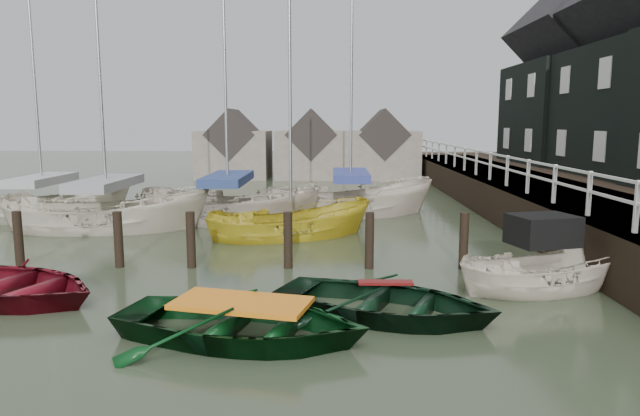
{
  "coord_description": "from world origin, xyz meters",
  "views": [
    {
      "loc": [
        2.27,
        -10.69,
        3.58
      ],
      "look_at": [
        1.97,
        3.69,
        1.4
      ],
      "focal_mm": 32.0,
      "sensor_mm": 36.0,
      "label": 1
    }
  ],
  "objects_px": {
    "sailboat_c": "(291,236)",
    "rowboat_green": "(242,340)",
    "rowboat_dkgreen": "(385,317)",
    "motorboat": "(543,285)",
    "rowboat_red": "(7,300)",
    "sailboat_a": "(108,228)",
    "sailboat_d": "(350,213)",
    "sailboat_e": "(44,217)",
    "sailboat_b": "(229,221)"
  },
  "relations": [
    {
      "from": "sailboat_c",
      "to": "rowboat_green",
      "type": "bearing_deg",
      "value": 157.74
    },
    {
      "from": "rowboat_dkgreen",
      "to": "rowboat_green",
      "type": "bearing_deg",
      "value": 138.28
    },
    {
      "from": "sailboat_c",
      "to": "motorboat",
      "type": "bearing_deg",
      "value": -155.17
    },
    {
      "from": "motorboat",
      "to": "sailboat_c",
      "type": "height_order",
      "value": "sailboat_c"
    },
    {
      "from": "rowboat_red",
      "to": "sailboat_a",
      "type": "relative_size",
      "value": 0.41
    },
    {
      "from": "motorboat",
      "to": "sailboat_a",
      "type": "xyz_separation_m",
      "value": [
        -12.03,
        6.74,
        -0.05
      ]
    },
    {
      "from": "rowboat_red",
      "to": "sailboat_c",
      "type": "xyz_separation_m",
      "value": [
        5.32,
        6.56,
        0.02
      ]
    },
    {
      "from": "motorboat",
      "to": "sailboat_d",
      "type": "bearing_deg",
      "value": 5.06
    },
    {
      "from": "sailboat_d",
      "to": "sailboat_e",
      "type": "relative_size",
      "value": 1.05
    },
    {
      "from": "sailboat_b",
      "to": "sailboat_c",
      "type": "bearing_deg",
      "value": -123.73
    },
    {
      "from": "rowboat_green",
      "to": "sailboat_d",
      "type": "height_order",
      "value": "sailboat_d"
    },
    {
      "from": "sailboat_a",
      "to": "sailboat_d",
      "type": "bearing_deg",
      "value": -74.86
    },
    {
      "from": "rowboat_dkgreen",
      "to": "sailboat_b",
      "type": "relative_size",
      "value": 0.39
    },
    {
      "from": "sailboat_a",
      "to": "sailboat_d",
      "type": "xyz_separation_m",
      "value": [
        8.23,
        3.25,
        0.0
      ]
    },
    {
      "from": "rowboat_green",
      "to": "sailboat_b",
      "type": "distance_m",
      "value": 11.36
    },
    {
      "from": "motorboat",
      "to": "sailboat_b",
      "type": "relative_size",
      "value": 0.39
    },
    {
      "from": "motorboat",
      "to": "sailboat_e",
      "type": "xyz_separation_m",
      "value": [
        -15.28,
        8.89,
        -0.05
      ]
    },
    {
      "from": "rowboat_red",
      "to": "sailboat_e",
      "type": "bearing_deg",
      "value": 43.57
    },
    {
      "from": "rowboat_green",
      "to": "sailboat_d",
      "type": "xyz_separation_m",
      "value": [
        2.21,
        12.92,
        0.06
      ]
    },
    {
      "from": "rowboat_green",
      "to": "sailboat_b",
      "type": "xyz_separation_m",
      "value": [
        -2.23,
        11.13,
        0.06
      ]
    },
    {
      "from": "rowboat_green",
      "to": "sailboat_c",
      "type": "height_order",
      "value": "sailboat_c"
    },
    {
      "from": "rowboat_green",
      "to": "rowboat_red",
      "type": "bearing_deg",
      "value": 81.78
    },
    {
      "from": "sailboat_c",
      "to": "sailboat_d",
      "type": "distance_m",
      "value": 4.77
    },
    {
      "from": "rowboat_green",
      "to": "sailboat_e",
      "type": "relative_size",
      "value": 0.4
    },
    {
      "from": "sailboat_a",
      "to": "sailboat_e",
      "type": "xyz_separation_m",
      "value": [
        -3.25,
        2.14,
        0.0
      ]
    },
    {
      "from": "rowboat_red",
      "to": "motorboat",
      "type": "distance_m",
      "value": 11.16
    },
    {
      "from": "sailboat_a",
      "to": "sailboat_b",
      "type": "distance_m",
      "value": 4.07
    },
    {
      "from": "motorboat",
      "to": "sailboat_a",
      "type": "distance_m",
      "value": 13.79
    },
    {
      "from": "sailboat_e",
      "to": "sailboat_a",
      "type": "bearing_deg",
      "value": -142.85
    },
    {
      "from": "rowboat_dkgreen",
      "to": "sailboat_d",
      "type": "xyz_separation_m",
      "value": [
        -0.26,
        11.74,
        0.06
      ]
    },
    {
      "from": "sailboat_e",
      "to": "sailboat_b",
      "type": "bearing_deg",
      "value": -114.96
    },
    {
      "from": "motorboat",
      "to": "sailboat_c",
      "type": "bearing_deg",
      "value": 29.97
    },
    {
      "from": "rowboat_green",
      "to": "rowboat_dkgreen",
      "type": "xyz_separation_m",
      "value": [
        2.47,
        1.17,
        0.0
      ]
    },
    {
      "from": "sailboat_c",
      "to": "sailboat_b",
      "type": "bearing_deg",
      "value": 22.76
    },
    {
      "from": "rowboat_red",
      "to": "rowboat_green",
      "type": "height_order",
      "value": "rowboat_red"
    },
    {
      "from": "motorboat",
      "to": "rowboat_green",
      "type": "bearing_deg",
      "value": 100.22
    },
    {
      "from": "sailboat_c",
      "to": "sailboat_e",
      "type": "distance_m",
      "value": 10.01
    },
    {
      "from": "motorboat",
      "to": "sailboat_e",
      "type": "relative_size",
      "value": 0.39
    },
    {
      "from": "rowboat_red",
      "to": "sailboat_e",
      "type": "distance_m",
      "value": 10.63
    },
    {
      "from": "rowboat_red",
      "to": "motorboat",
      "type": "xyz_separation_m",
      "value": [
        11.13,
        0.9,
        0.11
      ]
    },
    {
      "from": "sailboat_b",
      "to": "rowboat_dkgreen",
      "type": "bearing_deg",
      "value": -142.14
    },
    {
      "from": "sailboat_c",
      "to": "sailboat_d",
      "type": "bearing_deg",
      "value": -45.74
    },
    {
      "from": "sailboat_a",
      "to": "sailboat_b",
      "type": "height_order",
      "value": "sailboat_b"
    },
    {
      "from": "sailboat_b",
      "to": "rowboat_green",
      "type": "bearing_deg",
      "value": -156.08
    },
    {
      "from": "rowboat_dkgreen",
      "to": "sailboat_d",
      "type": "relative_size",
      "value": 0.37
    },
    {
      "from": "rowboat_dkgreen",
      "to": "sailboat_e",
      "type": "height_order",
      "value": "sailboat_e"
    },
    {
      "from": "sailboat_b",
      "to": "sailboat_e",
      "type": "xyz_separation_m",
      "value": [
        -7.04,
        0.68,
        0.0
      ]
    },
    {
      "from": "rowboat_dkgreen",
      "to": "motorboat",
      "type": "bearing_deg",
      "value": -40.68
    },
    {
      "from": "rowboat_red",
      "to": "sailboat_d",
      "type": "bearing_deg",
      "value": -13.35
    },
    {
      "from": "rowboat_red",
      "to": "sailboat_a",
      "type": "xyz_separation_m",
      "value": [
        -0.9,
        7.65,
        0.06
      ]
    }
  ]
}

